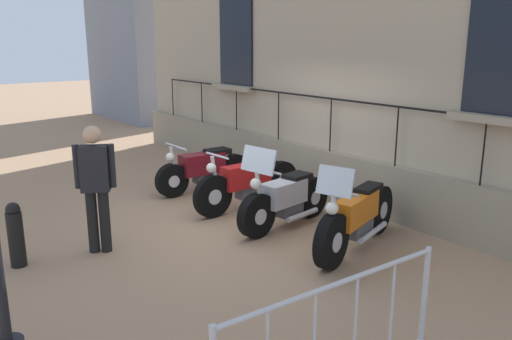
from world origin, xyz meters
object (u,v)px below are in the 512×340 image
Objects in this scene: crowd_barrier at (335,338)px; motorcycle_red at (248,183)px; motorcycle_silver at (285,200)px; bollard at (16,234)px; motorcycle_maroon at (204,169)px; pedestrian_standing at (96,182)px; motorcycle_orange at (357,218)px.

motorcycle_red is at bearing -119.20° from crowd_barrier.
motorcycle_silver reaches higher than bollard.
motorcycle_maroon is 3.14m from pedestrian_standing.
pedestrian_standing is at bearing -85.88° from crowd_barrier.
motorcycle_maroon is 0.91× the size of motorcycle_red.
motorcycle_orange is (-0.19, 1.26, 0.02)m from motorcycle_silver.
motorcycle_orange is at bearing -141.56° from crowd_barrier.
motorcycle_maroon is 1.03× the size of motorcycle_silver.
motorcycle_red is at bearing 91.34° from motorcycle_maroon.
motorcycle_silver is at bearing -125.37° from crowd_barrier.
motorcycle_maroon is 3.91m from bollard.
pedestrian_standing reaches higher than motorcycle_maroon.
crowd_barrier is 1.29× the size of pedestrian_standing.
motorcycle_maroon reaches higher than bollard.
motorcycle_red is 1.27× the size of pedestrian_standing.
motorcycle_silver is 1.13× the size of pedestrian_standing.
crowd_barrier is (2.40, 4.29, 0.12)m from motorcycle_red.
crowd_barrier is 4.06m from pedestrian_standing.
crowd_barrier is at bearing 38.44° from motorcycle_orange.
motorcycle_red is 0.99× the size of crowd_barrier.
bollard is at bearing -30.75° from motorcycle_orange.
motorcycle_orange is (-0.12, 3.65, 0.03)m from motorcycle_maroon.
pedestrian_standing is at bearing 5.46° from motorcycle_red.
motorcycle_orange reaches higher than bollard.
crowd_barrier reaches higher than bollard.
motorcycle_silver is (0.10, 1.06, -0.01)m from motorcycle_red.
pedestrian_standing is (2.69, 0.26, 0.53)m from motorcycle_red.
crowd_barrier is 2.63× the size of bollard.
crowd_barrier is at bearing 67.17° from motorcycle_maroon.
motorcycle_red is 2.60× the size of bollard.
motorcycle_silver is 2.76m from pedestrian_standing.
bollard is at bearing -73.05° from crowd_barrier.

